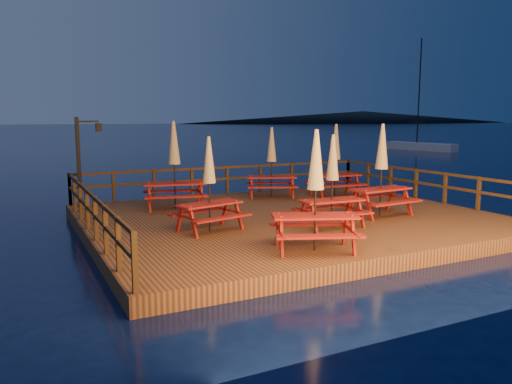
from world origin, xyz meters
The scene contains 14 objects.
ground centered at (0.00, 0.00, 0.00)m, with size 500.00×500.00×0.00m, color black.
deck centered at (0.00, 0.00, 0.20)m, with size 12.00×10.00×0.40m, color #422115.
deck_piles centered at (0.00, 0.00, -0.30)m, with size 11.44×9.44×1.40m.
railing centered at (0.00, 1.78, 1.16)m, with size 11.80×9.75×1.10m.
lamp_post centered at (-5.39, 4.55, 2.20)m, with size 0.85×0.18×3.00m.
headland_right centered at (185.00, 230.00, 3.50)m, with size 230.40×86.40×7.00m, color black.
sailboat centered at (30.60, 25.62, 0.38)m, with size 2.65×7.89×11.55m.
picnic_table_0 centered at (-2.82, 2.61, 1.89)m, with size 2.32×2.04×2.87m.
picnic_table_1 centered at (1.17, 3.35, 1.76)m, with size 2.28×2.11×2.63m.
picnic_table_2 centered at (0.20, -1.97, 1.72)m, with size 1.85×1.55×2.53m.
picnic_table_3 centered at (-1.57, -3.85, 1.82)m, with size 2.36×2.18×2.73m.
picnic_table_4 centered at (2.48, -1.29, 1.85)m, with size 2.08×1.76×2.80m.
picnic_table_5 centered at (3.47, 2.50, 1.82)m, with size 2.07×1.77×2.74m.
picnic_table_6 centered at (-2.98, -0.94, 1.70)m, with size 2.04×1.81×2.50m.
Camera 1 is at (-7.65, -13.10, 3.39)m, focal length 35.00 mm.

